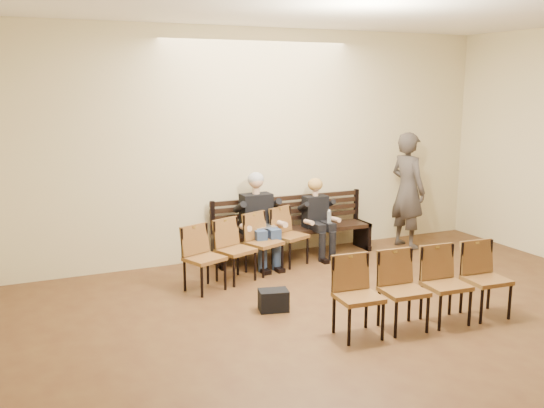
{
  "coord_description": "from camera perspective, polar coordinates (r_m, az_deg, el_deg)",
  "views": [
    {
      "loc": [
        -3.62,
        -3.58,
        2.67
      ],
      "look_at": [
        -0.18,
        4.05,
        1.0
      ],
      "focal_mm": 40.0,
      "sensor_mm": 36.0,
      "label": 1
    }
  ],
  "objects": [
    {
      "name": "ground",
      "position": [
        5.75,
        19.42,
        -17.11
      ],
      "size": [
        10.0,
        10.0,
        0.0
      ],
      "primitive_type": "plane",
      "color": "brown",
      "rests_on": "ground"
    },
    {
      "name": "bag",
      "position": [
        7.33,
        0.14,
        -9.04
      ],
      "size": [
        0.39,
        0.31,
        0.25
      ],
      "primitive_type": "cube",
      "rotation": [
        0.0,
        0.0,
        -0.22
      ],
      "color": "black",
      "rests_on": "ground"
    },
    {
      "name": "room_walls",
      "position": [
        5.68,
        15.59,
        9.49
      ],
      "size": [
        8.02,
        10.01,
        3.51
      ],
      "color": "beige",
      "rests_on": "ground"
    },
    {
      "name": "chair_row_front",
      "position": [
        8.49,
        -2.06,
        -4.05
      ],
      "size": [
        2.12,
        1.2,
        0.86
      ],
      "primitive_type": "cube",
      "rotation": [
        0.0,
        0.0,
        0.37
      ],
      "color": "brown",
      "rests_on": "ground"
    },
    {
      "name": "water_bottle",
      "position": [
        9.36,
        5.39,
        -1.85
      ],
      "size": [
        0.07,
        0.07,
        0.21
      ],
      "primitive_type": "cylinder",
      "rotation": [
        0.0,
        0.0,
        -0.07
      ],
      "color": "silver",
      "rests_on": "bench"
    },
    {
      "name": "passerby",
      "position": [
        10.15,
        12.69,
        2.06
      ],
      "size": [
        0.63,
        0.87,
        2.19
      ],
      "primitive_type": "imported",
      "rotation": [
        0.0,
        0.0,
        1.71
      ],
      "color": "#38322E",
      "rests_on": "ground"
    },
    {
      "name": "seated_woman",
      "position": [
        9.49,
        4.36,
        -1.71
      ],
      "size": [
        0.47,
        0.65,
        1.09
      ],
      "primitive_type": null,
      "color": "black",
      "rests_on": "ground"
    },
    {
      "name": "bench",
      "position": [
        9.51,
        2.06,
        -3.65
      ],
      "size": [
        2.6,
        0.9,
        0.45
      ],
      "primitive_type": "cube",
      "color": "black",
      "rests_on": "ground"
    },
    {
      "name": "chair_row_back",
      "position": [
        7.0,
        14.23,
        -7.72
      ],
      "size": [
        2.15,
        0.62,
        0.87
      ],
      "primitive_type": "cube",
      "rotation": [
        0.0,
        0.0,
        -0.07
      ],
      "color": "brown",
      "rests_on": "ground"
    },
    {
      "name": "laptop",
      "position": [
        8.94,
        -0.83,
        -2.27
      ],
      "size": [
        0.38,
        0.31,
        0.26
      ],
      "primitive_type": "cube",
      "rotation": [
        0.0,
        0.0,
        0.08
      ],
      "color": "silver",
      "rests_on": "bench"
    },
    {
      "name": "seated_man",
      "position": [
        9.03,
        -1.25,
        -1.43
      ],
      "size": [
        0.57,
        0.79,
        1.37
      ],
      "primitive_type": null,
      "color": "black",
      "rests_on": "ground"
    }
  ]
}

